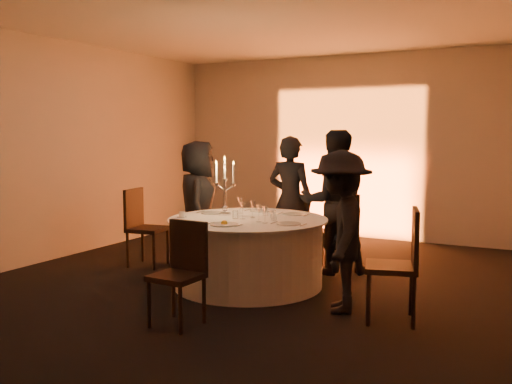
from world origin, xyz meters
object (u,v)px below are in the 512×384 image
at_px(chair_back_right, 340,227).
at_px(guest_left, 198,203).
at_px(guest_right, 340,231).
at_px(chair_left, 142,222).
at_px(banquet_table, 248,252).
at_px(chair_front, 182,267).
at_px(guest_back_right, 334,202).
at_px(guest_back_left, 290,200).
at_px(chair_right, 401,258).
at_px(coffee_cup, 182,215).
at_px(candelabra, 225,194).
at_px(chair_back_left, 299,226).

height_order(chair_back_right, guest_left, guest_left).
relative_size(chair_back_right, guest_right, 0.63).
bearing_deg(chair_left, banquet_table, -106.33).
height_order(chair_front, guest_back_right, guest_back_right).
height_order(chair_back_right, guest_back_left, guest_back_left).
distance_m(chair_right, coffee_cup, 2.55).
bearing_deg(guest_left, chair_right, -139.57).
bearing_deg(guest_right, chair_back_right, -179.39).
bearing_deg(guest_back_right, chair_front, 42.99).
xyz_separation_m(coffee_cup, candelabra, (0.33, 0.41, 0.21)).
bearing_deg(chair_left, guest_back_left, -67.59).
bearing_deg(guest_back_left, guest_left, 32.44).
height_order(chair_front, coffee_cup, chair_front).
height_order(chair_back_right, chair_right, chair_right).
distance_m(chair_left, candelabra, 1.40).
relative_size(chair_back_left, guest_right, 0.55).
xyz_separation_m(guest_left, candelabra, (0.69, -0.48, 0.20)).
xyz_separation_m(guest_left, guest_right, (2.29, -1.01, -0.03)).
bearing_deg(chair_front, guest_right, 44.01).
distance_m(chair_right, guest_left, 3.09).
bearing_deg(guest_back_left, candelabra, 73.78).
xyz_separation_m(chair_back_left, guest_right, (1.20, -1.80, 0.30)).
bearing_deg(guest_back_left, chair_front, 93.27).
height_order(chair_back_left, chair_back_right, chair_back_right).
relative_size(chair_left, chair_right, 0.96).
xyz_separation_m(banquet_table, chair_back_right, (0.71, 1.12, 0.17)).
bearing_deg(chair_front, guest_back_left, 94.98).
distance_m(chair_left, chair_back_left, 2.08).
distance_m(chair_back_right, candelabra, 1.54).
distance_m(chair_left, chair_right, 3.59).
distance_m(chair_front, guest_back_right, 2.52).
bearing_deg(guest_left, chair_back_left, -83.44).
bearing_deg(coffee_cup, banquet_table, 22.23).
relative_size(chair_right, chair_front, 1.12).
bearing_deg(chair_right, chair_left, -116.36).
distance_m(chair_back_right, chair_right, 1.93).
xyz_separation_m(guest_left, coffee_cup, (0.36, -0.89, -0.01)).
distance_m(chair_right, guest_back_right, 1.89).
height_order(banquet_table, coffee_cup, coffee_cup).
bearing_deg(chair_front, coffee_cup, 127.32).
relative_size(banquet_table, chair_right, 1.72).
distance_m(banquet_table, chair_front, 1.43).
xyz_separation_m(banquet_table, chair_left, (-1.69, 0.23, 0.18)).
bearing_deg(chair_right, guest_back_left, -147.64).
relative_size(chair_back_left, coffee_cup, 7.81).
bearing_deg(chair_front, chair_back_right, 78.78).
height_order(chair_back_left, coffee_cup, chair_back_left).
height_order(chair_right, guest_back_left, guest_back_left).
bearing_deg(coffee_cup, guest_left, 112.15).
height_order(banquet_table, guest_back_right, guest_back_right).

